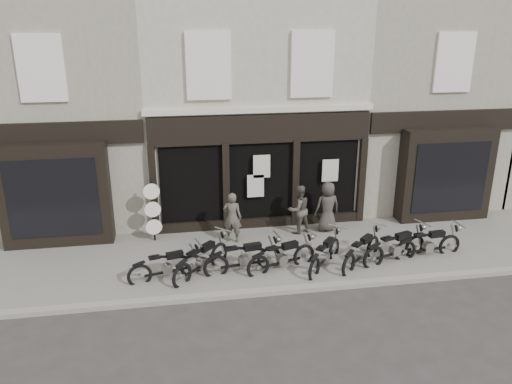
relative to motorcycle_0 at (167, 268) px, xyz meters
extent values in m
plane|color=#2D2B28|center=(3.10, 0.15, -0.40)|extent=(90.00, 90.00, 0.00)
cube|color=slate|center=(3.10, 1.05, -0.34)|extent=(30.00, 4.20, 0.12)
cube|color=gray|center=(3.10, -1.10, -0.33)|extent=(30.00, 0.25, 0.13)
cube|color=#B9B49F|center=(3.10, 6.15, 3.70)|extent=(7.20, 6.00, 8.20)
cube|color=black|center=(3.10, 3.07, 3.05)|extent=(7.10, 0.18, 0.90)
cube|color=black|center=(3.10, 3.13, 1.10)|extent=(6.50, 0.10, 2.95)
cube|color=black|center=(3.10, 3.06, -0.18)|extent=(7.10, 0.20, 0.44)
cube|color=beige|center=(3.10, 3.10, 3.65)|extent=(7.30, 0.22, 0.18)
cube|color=silver|center=(1.50, 3.10, 5.00)|extent=(1.35, 0.12, 2.00)
cube|color=black|center=(1.50, 3.13, 5.00)|extent=(1.05, 0.06, 1.70)
cube|color=silver|center=(4.70, 3.10, 5.00)|extent=(1.35, 0.12, 2.00)
cube|color=black|center=(4.70, 3.13, 5.00)|extent=(1.05, 0.06, 1.70)
cube|color=black|center=(-0.35, 3.05, 1.15)|extent=(0.22, 0.22, 3.00)
cube|color=black|center=(1.95, 3.05, 1.15)|extent=(0.22, 0.22, 3.00)
cube|color=black|center=(4.25, 3.05, 1.15)|extent=(0.22, 0.22, 3.00)
cube|color=black|center=(6.55, 3.05, 1.15)|extent=(0.22, 0.22, 3.00)
cube|color=beige|center=(3.10, 2.95, 1.85)|extent=(0.55, 0.04, 0.75)
cube|color=beige|center=(5.40, 2.95, 1.60)|extent=(0.55, 0.04, 0.75)
cube|color=beige|center=(2.90, 2.95, 1.20)|extent=(0.55, 0.04, 0.75)
cube|color=gray|center=(-3.25, 6.15, 3.70)|extent=(5.50, 6.00, 8.20)
cube|color=black|center=(-3.25, 2.80, 1.30)|extent=(3.20, 0.70, 3.20)
cube|color=black|center=(-3.25, 2.45, 1.30)|extent=(2.60, 0.06, 2.40)
cube|color=black|center=(-3.25, 3.10, 3.10)|extent=(5.40, 0.16, 0.70)
cube|color=silver|center=(-3.25, 3.11, 5.00)|extent=(1.30, 0.10, 1.90)
cube|color=black|center=(-3.25, 3.14, 5.00)|extent=(1.00, 0.06, 1.60)
cube|color=gray|center=(9.45, 6.15, 3.70)|extent=(5.50, 6.00, 8.20)
cube|color=black|center=(9.45, 2.80, 1.30)|extent=(3.20, 0.70, 3.20)
cube|color=black|center=(9.45, 2.45, 1.30)|extent=(2.60, 0.06, 2.40)
cube|color=black|center=(9.45, 3.10, 3.10)|extent=(5.40, 0.16, 0.70)
cube|color=silver|center=(9.45, 3.11, 5.00)|extent=(1.30, 0.10, 1.90)
cube|color=black|center=(9.45, 3.14, 5.00)|extent=(1.00, 0.06, 1.60)
torus|color=black|center=(0.66, 0.17, -0.07)|extent=(0.67, 0.25, 0.67)
torus|color=black|center=(-0.72, -0.19, -0.07)|extent=(0.67, 0.25, 0.67)
cube|color=black|center=(-0.03, -0.01, -0.11)|extent=(1.14, 0.34, 0.06)
cube|color=gray|center=(-0.01, 0.00, -0.03)|extent=(0.27, 0.23, 0.26)
cube|color=black|center=(0.22, 0.06, 0.34)|extent=(0.48, 0.28, 0.17)
cube|color=black|center=(-0.31, -0.08, 0.38)|extent=(0.33, 0.26, 0.06)
cylinder|color=gray|center=(0.87, 0.23, 0.58)|extent=(0.18, 0.56, 0.04)
torus|color=black|center=(1.45, 0.67, -0.04)|extent=(0.57, 0.58, 0.72)
torus|color=black|center=(0.38, -0.43, -0.04)|extent=(0.57, 0.58, 0.72)
cube|color=black|center=(0.92, 0.12, -0.09)|extent=(0.92, 0.94, 0.06)
cube|color=gray|center=(0.93, 0.13, 0.00)|extent=(0.31, 0.31, 0.27)
cube|color=black|center=(1.11, 0.32, 0.40)|extent=(0.47, 0.47, 0.18)
cube|color=black|center=(0.70, -0.11, 0.44)|extent=(0.37, 0.37, 0.06)
cylinder|color=gray|center=(1.62, 0.83, 0.65)|extent=(0.47, 0.46, 0.04)
torus|color=black|center=(2.82, 0.17, -0.04)|extent=(0.73, 0.21, 0.72)
torus|color=black|center=(1.31, -0.08, -0.04)|extent=(0.73, 0.21, 0.72)
cube|color=black|center=(2.06, 0.05, -0.08)|extent=(1.25, 0.26, 0.06)
cube|color=gray|center=(2.08, 0.05, 0.00)|extent=(0.28, 0.23, 0.28)
cube|color=black|center=(2.34, 0.09, 0.40)|extent=(0.51, 0.26, 0.18)
cube|color=black|center=(1.75, 0.00, 0.45)|extent=(0.35, 0.26, 0.06)
cylinder|color=gray|center=(3.05, 0.21, 0.66)|extent=(0.14, 0.61, 0.04)
torus|color=black|center=(3.83, 0.23, -0.06)|extent=(0.69, 0.31, 0.69)
torus|color=black|center=(2.43, -0.25, -0.06)|extent=(0.69, 0.31, 0.69)
cube|color=black|center=(3.13, -0.01, -0.10)|extent=(1.17, 0.44, 0.06)
cube|color=gray|center=(3.15, 0.00, -0.01)|extent=(0.29, 0.25, 0.27)
cube|color=black|center=(3.39, 0.08, 0.37)|extent=(0.50, 0.31, 0.17)
cube|color=black|center=(2.84, -0.11, 0.41)|extent=(0.36, 0.29, 0.06)
cylinder|color=gray|center=(4.05, 0.30, 0.62)|extent=(0.22, 0.57, 0.04)
torus|color=black|center=(4.82, 0.50, -0.07)|extent=(0.50, 0.58, 0.67)
torus|color=black|center=(3.91, -0.61, -0.07)|extent=(0.50, 0.58, 0.67)
cube|color=black|center=(4.36, -0.05, -0.11)|extent=(0.78, 0.94, 0.06)
cube|color=gray|center=(4.38, -0.04, -0.03)|extent=(0.29, 0.30, 0.26)
cube|color=black|center=(4.53, 0.15, 0.35)|extent=(0.42, 0.46, 0.17)
cube|color=black|center=(4.18, -0.28, 0.39)|extent=(0.34, 0.36, 0.06)
cylinder|color=gray|center=(4.96, 0.67, 0.59)|extent=(0.47, 0.39, 0.04)
torus|color=black|center=(5.99, 0.45, -0.06)|extent=(0.58, 0.54, 0.69)
torus|color=black|center=(4.89, -0.55, -0.06)|extent=(0.58, 0.54, 0.69)
cube|color=black|center=(5.44, -0.05, -0.10)|extent=(0.93, 0.86, 0.06)
cube|color=gray|center=(5.46, -0.04, -0.01)|extent=(0.31, 0.30, 0.27)
cube|color=black|center=(5.64, 0.13, 0.37)|extent=(0.46, 0.44, 0.17)
cube|color=black|center=(5.22, -0.26, 0.41)|extent=(0.36, 0.36, 0.06)
cylinder|color=gray|center=(6.16, 0.60, 0.62)|extent=(0.43, 0.46, 0.04)
torus|color=black|center=(7.20, 0.23, -0.03)|extent=(0.73, 0.33, 0.74)
torus|color=black|center=(5.72, -0.28, -0.03)|extent=(0.73, 0.33, 0.74)
cube|color=black|center=(6.46, -0.03, -0.08)|extent=(1.24, 0.47, 0.06)
cube|color=gray|center=(6.48, -0.02, 0.01)|extent=(0.31, 0.27, 0.28)
cube|color=black|center=(6.73, 0.06, 0.42)|extent=(0.53, 0.33, 0.18)
cube|color=black|center=(6.15, -0.13, 0.46)|extent=(0.38, 0.31, 0.06)
cylinder|color=gray|center=(7.43, 0.30, 0.68)|extent=(0.24, 0.61, 0.04)
torus|color=black|center=(8.28, 0.17, -0.05)|extent=(0.70, 0.16, 0.70)
torus|color=black|center=(6.81, 0.01, -0.05)|extent=(0.70, 0.16, 0.70)
cube|color=black|center=(7.54, 0.09, -0.10)|extent=(1.21, 0.18, 0.06)
cube|color=gray|center=(7.56, 0.09, -0.01)|extent=(0.26, 0.21, 0.27)
cube|color=black|center=(7.81, 0.12, 0.37)|extent=(0.49, 0.22, 0.17)
cube|color=black|center=(7.24, 0.06, 0.42)|extent=(0.33, 0.24, 0.06)
cylinder|color=gray|center=(8.50, 0.19, 0.62)|extent=(0.10, 0.59, 0.04)
imported|color=#4B443D|center=(2.02, 2.06, 0.52)|extent=(0.68, 0.55, 1.60)
imported|color=#47433A|center=(4.21, 2.37, 0.53)|extent=(0.94, 0.84, 1.61)
imported|color=#393330|center=(5.17, 2.38, 0.55)|extent=(0.85, 0.59, 1.66)
cylinder|color=black|center=(-0.40, 2.51, -0.37)|extent=(0.33, 0.33, 0.05)
cylinder|color=black|center=(-0.40, 2.51, 0.64)|extent=(0.06, 0.06, 2.08)
cylinder|color=black|center=(-0.40, 2.49, 1.36)|extent=(0.51, 0.09, 0.51)
cylinder|color=silver|center=(-0.40, 2.46, 1.36)|extent=(0.50, 0.06, 0.51)
cylinder|color=black|center=(-0.40, 2.49, 0.78)|extent=(0.51, 0.09, 0.51)
cylinder|color=silver|center=(-0.40, 2.46, 0.78)|extent=(0.50, 0.06, 0.51)
cylinder|color=black|center=(-0.40, 2.49, 0.19)|extent=(0.51, 0.09, 0.51)
cylinder|color=silver|center=(-0.40, 2.46, 0.19)|extent=(0.50, 0.06, 0.51)
camera|label=1|loc=(0.37, -12.20, 6.27)|focal=35.00mm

